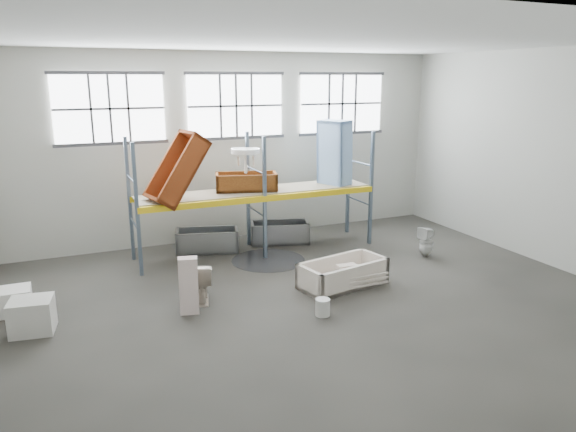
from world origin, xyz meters
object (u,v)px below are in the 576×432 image
bathtub_beige (343,273)px  steel_tub_left (207,240)px  steel_tub_right (280,232)px  carton_near (32,316)px  bucket (323,307)px  toilet_beige (201,281)px  blue_tub_upright (334,154)px  cistern_tall (189,286)px  rust_tub_flat (246,182)px  toilet_white (426,242)px

bathtub_beige → steel_tub_left: 4.01m
steel_tub_right → carton_near: 6.78m
steel_tub_left → carton_near: carton_near is taller
steel_tub_right → steel_tub_left: bearing=178.4°
steel_tub_right → bucket: size_ratio=4.75×
toilet_beige → blue_tub_upright: (4.32, 2.50, 1.99)m
toilet_beige → bucket: (1.91, -1.58, -0.25)m
toilet_beige → carton_near: 3.06m
steel_tub_right → toilet_beige: bearing=-134.7°
steel_tub_left → cistern_tall: bearing=-110.6°
steel_tub_left → blue_tub_upright: (3.35, -0.54, 2.11)m
carton_near → toilet_beige: bearing=2.7°
steel_tub_left → steel_tub_right: (1.99, -0.05, -0.00)m
cistern_tall → blue_tub_upright: (4.67, 2.97, 1.85)m
steel_tub_left → rust_tub_flat: bearing=-24.1°
rust_tub_flat → toilet_beige: bearing=-126.0°
toilet_beige → carton_near: (-3.05, -0.14, -0.11)m
toilet_beige → bucket: bearing=155.7°
bathtub_beige → cistern_tall: cistern_tall is taller
bucket → toilet_white: bearing=27.3°
bathtub_beige → steel_tub_right: (-0.03, 3.42, 0.00)m
cistern_tall → rust_tub_flat: size_ratio=0.73×
toilet_beige → toilet_white: bearing=-160.2°
bathtub_beige → toilet_white: size_ratio=2.47×
blue_tub_upright → toilet_beige: bearing=-149.9°
cistern_tall → toilet_white: size_ratio=1.44×
steel_tub_right → blue_tub_upright: blue_tub_upright is taller
toilet_beige → steel_tub_left: size_ratio=0.52×
bathtub_beige → toilet_white: 2.99m
steel_tub_left → steel_tub_right: size_ratio=1.02×
carton_near → rust_tub_flat: bearing=29.1°
cistern_tall → bucket: bearing=-13.0°
cistern_tall → blue_tub_upright: size_ratio=0.64×
steel_tub_right → carton_near: (-6.01, -3.13, 0.02)m
rust_tub_flat → steel_tub_left: bearing=155.9°
bathtub_beige → blue_tub_upright: size_ratio=1.09×
toilet_white → steel_tub_left: bearing=-129.0°
toilet_white → rust_tub_flat: size_ratio=0.51×
toilet_white → bucket: bearing=-73.6°
toilet_white → rust_tub_flat: (-3.93, 2.18, 1.44)m
steel_tub_left → blue_tub_upright: bearing=-9.2°
bathtub_beige → toilet_beige: size_ratio=2.30×
steel_tub_right → bucket: steel_tub_right is taller
toilet_white → bucket: toilet_white is taller
cistern_tall → rust_tub_flat: 4.03m
toilet_beige → cistern_tall: 0.60m
carton_near → blue_tub_upright: bearing=19.7°
blue_tub_upright → carton_near: size_ratio=2.44×
bucket → blue_tub_upright: bearing=59.5°
toilet_white → toilet_beige: bearing=-96.6°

